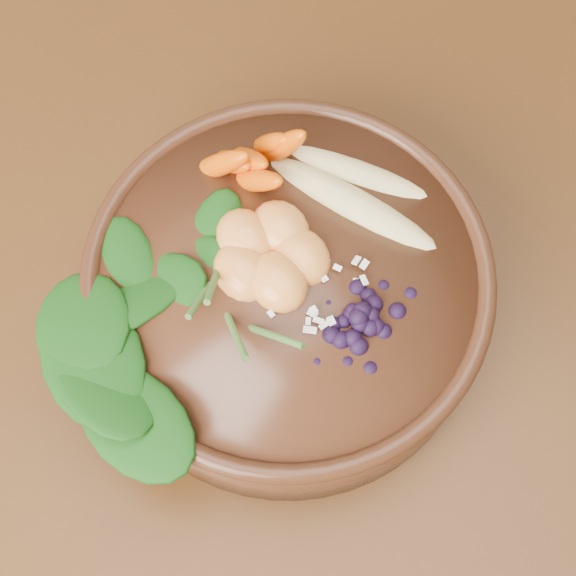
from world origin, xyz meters
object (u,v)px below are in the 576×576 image
at_px(banana_halves, 355,177).
at_px(blueberry_pile, 363,308).
at_px(carrot_cluster, 245,132).
at_px(dining_table, 524,288).
at_px(mandarin_cluster, 269,246).
at_px(kale_heap, 177,258).
at_px(stoneware_bowl, 288,294).

bearing_deg(banana_halves, blueberry_pile, -141.51).
xyz_separation_m(carrot_cluster, banana_halves, (0.05, -0.05, -0.02)).
relative_size(dining_table, banana_halves, 10.80).
relative_size(carrot_cluster, mandarin_cluster, 0.87).
relative_size(kale_heap, banana_halves, 1.17).
distance_m(dining_table, blueberry_pile, 0.26).
bearing_deg(kale_heap, banana_halves, -3.75).
height_order(carrot_cluster, mandarin_cluster, carrot_cluster).
relative_size(banana_halves, blueberry_pile, 1.21).
height_order(dining_table, kale_heap, kale_heap).
bearing_deg(stoneware_bowl, banana_halves, 22.54).
bearing_deg(banana_halves, carrot_cluster, 113.06).
relative_size(dining_table, blueberry_pile, 13.08).
height_order(stoneware_bowl, blueberry_pile, blueberry_pile).
distance_m(banana_halves, blueberry_pile, 0.09).
bearing_deg(kale_heap, stoneware_bowl, -33.34).
height_order(kale_heap, carrot_cluster, carrot_cluster).
distance_m(banana_halves, mandarin_cluster, 0.08).
relative_size(banana_halves, mandarin_cluster, 1.76).
height_order(stoneware_bowl, kale_heap, kale_heap).
distance_m(carrot_cluster, mandarin_cluster, 0.07).
height_order(carrot_cluster, banana_halves, carrot_cluster).
xyz_separation_m(dining_table, banana_halves, (-0.13, 0.09, 0.18)).
bearing_deg(blueberry_pile, kale_heap, 131.59).
bearing_deg(banana_halves, kale_heap, 156.45).
xyz_separation_m(kale_heap, blueberry_pile, (0.08, -0.09, -0.00)).
bearing_deg(dining_table, carrot_cluster, 141.79).
xyz_separation_m(dining_table, blueberry_pile, (-0.18, 0.01, 0.18)).
bearing_deg(stoneware_bowl, kale_heap, 146.66).
bearing_deg(dining_table, blueberry_pile, 177.18).
bearing_deg(stoneware_bowl, blueberry_pile, -67.34).
bearing_deg(dining_table, mandarin_cluster, 159.81).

